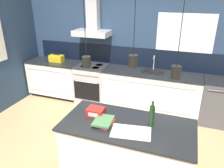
% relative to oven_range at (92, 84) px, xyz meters
% --- Properties ---
extents(ground_plane, '(16.00, 16.00, 0.00)m').
position_rel_oven_range_xyz_m(ground_plane, '(0.70, -1.69, -0.46)').
color(ground_plane, tan).
rests_on(ground_plane, ground).
extents(wall_back, '(5.60, 2.49, 2.60)m').
position_rel_oven_range_xyz_m(wall_back, '(0.67, 0.31, 0.90)').
color(wall_back, navy).
rests_on(wall_back, ground_plane).
extents(counter_run_left, '(1.31, 0.64, 0.91)m').
position_rel_oven_range_xyz_m(counter_run_left, '(-1.01, 0.01, 0.01)').
color(counter_run_left, black).
rests_on(counter_run_left, ground_plane).
extents(counter_run_sink, '(2.07, 0.64, 1.23)m').
position_rel_oven_range_xyz_m(counter_run_sink, '(1.39, 0.01, 0.01)').
color(counter_run_sink, black).
rests_on(counter_run_sink, ground_plane).
extents(oven_range, '(0.73, 0.66, 0.91)m').
position_rel_oven_range_xyz_m(oven_range, '(0.00, 0.00, 0.00)').
color(oven_range, '#B5B5BA').
rests_on(oven_range, ground_plane).
extents(dishwasher, '(0.58, 0.65, 0.91)m').
position_rel_oven_range_xyz_m(dishwasher, '(2.71, 0.00, -0.00)').
color(dishwasher, '#4C4C51').
rests_on(dishwasher, ground_plane).
extents(kitchen_island, '(1.71, 0.84, 0.91)m').
position_rel_oven_range_xyz_m(kitchen_island, '(1.44, -2.05, 0.00)').
color(kitchen_island, black).
rests_on(kitchen_island, ground_plane).
extents(bottle_on_island, '(0.07, 0.07, 0.34)m').
position_rel_oven_range_xyz_m(bottle_on_island, '(1.73, -1.97, 0.60)').
color(bottle_on_island, '#193319').
rests_on(bottle_on_island, kitchen_island).
extents(book_stack, '(0.26, 0.30, 0.06)m').
position_rel_oven_range_xyz_m(book_stack, '(1.15, -2.14, 0.48)').
color(book_stack, '#B2332D').
rests_on(book_stack, kitchen_island).
extents(red_supply_box, '(0.23, 0.18, 0.11)m').
position_rel_oven_range_xyz_m(red_supply_box, '(0.97, -1.98, 0.51)').
color(red_supply_box, red).
rests_on(red_supply_box, kitchen_island).
extents(paper_pile, '(0.52, 0.36, 0.01)m').
position_rel_oven_range_xyz_m(paper_pile, '(1.53, -2.20, 0.46)').
color(paper_pile, silver).
rests_on(paper_pile, kitchen_island).
extents(yellow_toolbox, '(0.34, 0.18, 0.19)m').
position_rel_oven_range_xyz_m(yellow_toolbox, '(-0.93, 0.00, 0.54)').
color(yellow_toolbox, gold).
rests_on(yellow_toolbox, counter_run_left).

